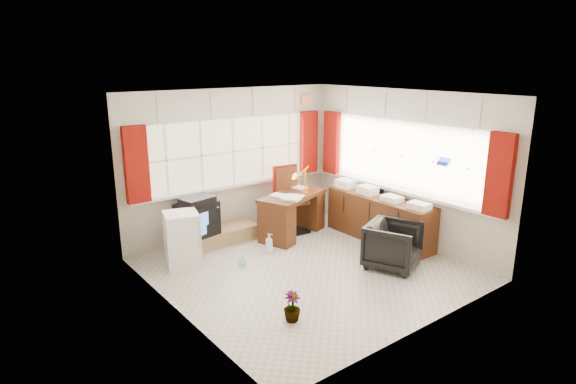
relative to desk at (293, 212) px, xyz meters
name	(u,v)px	position (x,y,z in m)	size (l,w,h in m)	color
ground	(307,270)	(-0.72, -1.26, -0.41)	(4.00, 4.00, 0.00)	beige
room_walls	(309,169)	(-0.72, -1.26, 1.09)	(4.00, 4.00, 4.00)	beige
window_back	(235,181)	(-0.72, 0.68, 0.54)	(3.70, 0.12, 3.60)	beige
window_right	(399,186)	(1.23, -1.26, 0.54)	(0.12, 3.70, 3.60)	beige
curtains	(316,154)	(0.21, -0.34, 1.05)	(3.83, 3.83, 1.15)	maroon
overhead_cabinets	(317,104)	(0.26, -0.28, 1.84)	(3.98, 3.98, 0.48)	beige
desk	(293,212)	(0.00, 0.00, 0.00)	(1.42, 1.03, 0.77)	#582A14
desk_lamp	(305,175)	(0.21, -0.08, 0.65)	(0.18, 0.15, 0.46)	#FFBB0A
task_chair	(288,197)	(0.11, 0.26, 0.21)	(0.53, 0.56, 1.16)	black
office_chair	(393,245)	(0.33, -1.95, -0.07)	(0.72, 0.74, 0.67)	black
radiator	(284,227)	(-0.25, -0.08, -0.19)	(0.38, 0.27, 0.53)	white
credenza	(379,218)	(1.01, -1.06, -0.02)	(0.50, 2.00, 0.85)	#582A14
file_tray	(372,188)	(1.20, -0.71, 0.40)	(0.26, 0.34, 0.11)	black
tv_bench	(215,236)	(-1.27, 0.46, -0.28)	(1.40, 0.50, 0.25)	#A48052
crt_tv	(197,218)	(-1.57, 0.46, 0.10)	(0.71, 0.68, 0.51)	black
hifi_stack	(198,218)	(-1.61, 0.35, 0.14)	(0.66, 0.49, 0.63)	black
mini_fridge	(182,239)	(-2.07, -0.01, 0.00)	(0.59, 0.60, 0.81)	white
spray_bottle_a	(269,244)	(-0.80, -0.42, -0.25)	(0.12, 0.12, 0.32)	silver
spray_bottle_b	(242,260)	(-1.40, -0.58, -0.32)	(0.09, 0.09, 0.19)	#92D9C8
flower_vase	(292,307)	(-1.76, -2.24, -0.23)	(0.20, 0.20, 0.36)	black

